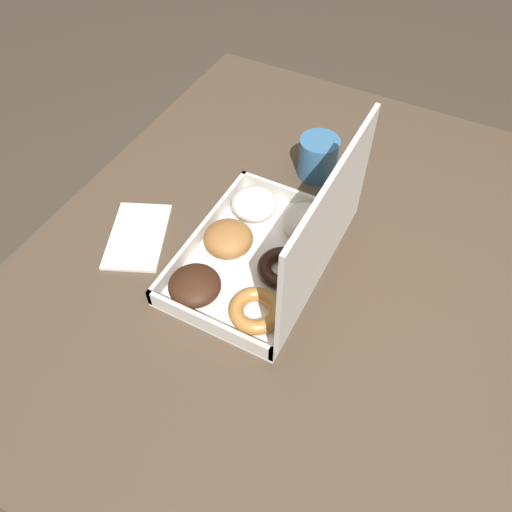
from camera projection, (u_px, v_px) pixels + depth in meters
The scene contains 5 objects.
ground_plane at pixel (275, 406), 1.48m from camera, with size 8.00×8.00×0.00m, color #42382D.
dining_table at pixel (285, 283), 0.99m from camera, with size 1.12×0.90×0.72m.
donut_box at pixel (266, 245), 0.87m from camera, with size 0.34×0.24×0.27m.
coffee_mug at pixel (318, 157), 1.02m from camera, with size 0.08×0.08×0.09m.
paper_napkin at pixel (138, 236), 0.94m from camera, with size 0.19×0.16×0.01m.
Camera 1 is at (0.54, 0.22, 1.43)m, focal length 35.00 mm.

